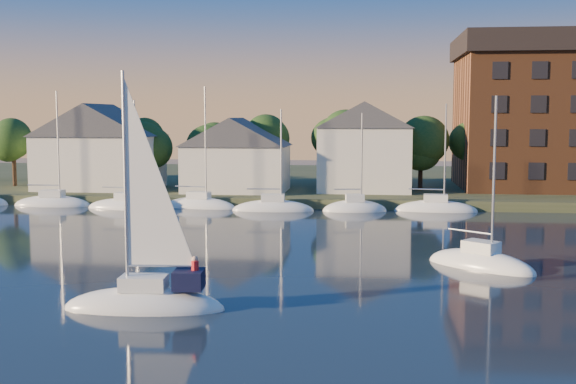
% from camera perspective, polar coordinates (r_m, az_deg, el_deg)
% --- Properties ---
extents(shoreline_land, '(160.00, 50.00, 2.00)m').
position_cam_1_polar(shoreline_land, '(96.97, 1.39, 0.54)').
color(shoreline_land, '#353F24').
rests_on(shoreline_land, ground).
extents(wooden_dock, '(120.00, 3.00, 1.00)m').
position_cam_1_polar(wooden_dock, '(74.23, -0.22, -1.14)').
color(wooden_dock, brown).
rests_on(wooden_dock, ground).
extents(clubhouse_west, '(13.65, 9.45, 9.64)m').
position_cam_1_polar(clubhouse_west, '(84.96, -14.66, 3.58)').
color(clubhouse_west, silver).
rests_on(clubhouse_west, shoreline_land).
extents(clubhouse_centre, '(11.55, 8.40, 8.08)m').
position_cam_1_polar(clubhouse_centre, '(79.62, -4.09, 3.04)').
color(clubhouse_centre, silver).
rests_on(clubhouse_centre, shoreline_land).
extents(clubhouse_east, '(10.50, 8.40, 9.80)m').
position_cam_1_polar(clubhouse_east, '(80.20, 6.07, 3.66)').
color(clubhouse_east, silver).
rests_on(clubhouse_east, shoreline_land).
extents(tree_line, '(93.40, 5.40, 8.90)m').
position_cam_1_polar(tree_line, '(84.42, 2.02, 4.61)').
color(tree_line, '#392719').
rests_on(tree_line, shoreline_land).
extents(moored_fleet, '(63.50, 2.40, 12.05)m').
position_cam_1_polar(moored_fleet, '(73.71, -9.81, -1.21)').
color(moored_fleet, white).
rests_on(moored_fleet, ground).
extents(hero_sailboat, '(7.98, 3.05, 12.49)m').
position_cam_1_polar(hero_sailboat, '(35.68, -11.09, -8.26)').
color(hero_sailboat, white).
rests_on(hero_sailboat, ground).
extents(drifting_sailboat_right, '(7.22, 6.48, 11.57)m').
position_cam_1_polar(drifting_sailboat_right, '(46.08, 14.97, -5.67)').
color(drifting_sailboat_right, white).
rests_on(drifting_sailboat_right, ground).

